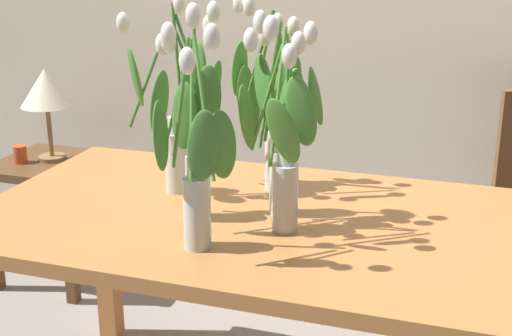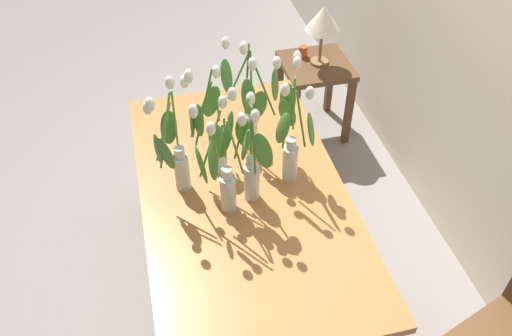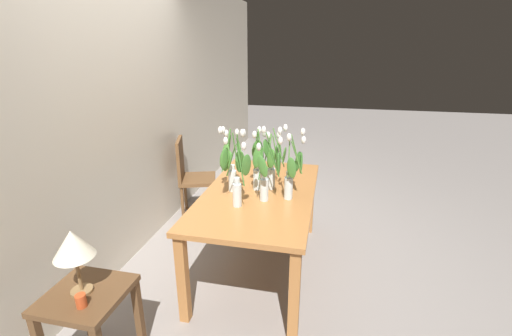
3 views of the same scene
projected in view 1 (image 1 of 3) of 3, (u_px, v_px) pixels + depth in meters
dining_table at (264, 246)px, 1.98m from camera, size 1.60×0.90×0.74m
tulip_vase_0 at (280, 140)px, 1.90m from camera, size 0.21×0.21×0.56m
tulip_vase_1 at (282, 149)px, 1.78m from camera, size 0.23×0.24×0.56m
tulip_vase_2 at (270, 114)px, 2.11m from camera, size 0.25×0.21×0.58m
tulip_vase_3 at (195, 174)px, 1.67m from camera, size 0.22×0.15×0.56m
tulip_vase_4 at (191, 146)px, 1.85m from camera, size 0.23×0.19×0.58m
tulip_vase_5 at (181, 114)px, 2.06m from camera, size 0.28×0.27×0.59m
side_table at (52, 187)px, 3.11m from camera, size 0.44×0.44×0.55m
table_lamp at (46, 90)px, 2.99m from camera, size 0.22×0.22×0.40m
pillar_candle at (20, 154)px, 3.03m from camera, size 0.06×0.06×0.07m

